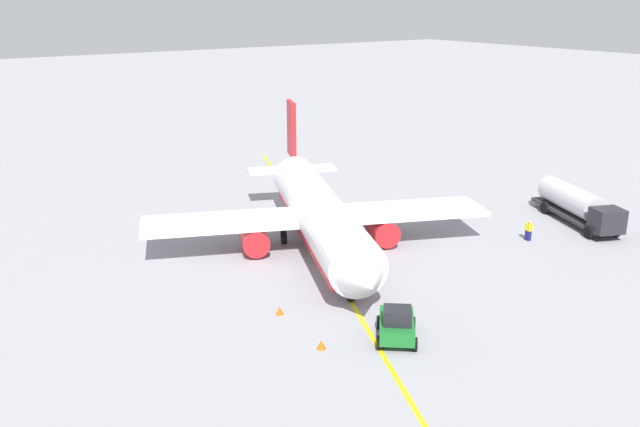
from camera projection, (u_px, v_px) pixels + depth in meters
name	position (u px, v px, depth m)	size (l,w,h in m)	color
ground_plane	(320.00, 249.00, 54.43)	(400.00, 400.00, 0.00)	#939399
airplane	(319.00, 215.00, 54.02)	(29.82, 27.27, 9.90)	white
fuel_tanker	(577.00, 204.00, 60.23)	(11.10, 6.42, 3.15)	#2D2D33
pushback_tug	(397.00, 324.00, 39.81)	(4.09, 3.94, 2.20)	#196B28
refueling_worker	(528.00, 231.00, 56.22)	(0.55, 0.41, 1.71)	navy
safety_cone_nose	(280.00, 310.00, 43.22)	(0.50, 0.50, 0.55)	#F2590F
safety_cone_wingtip	(321.00, 344.00, 38.99)	(0.52, 0.52, 0.58)	#F2590F
taxi_line_marking	(320.00, 249.00, 54.43)	(69.22, 0.30, 0.01)	yellow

